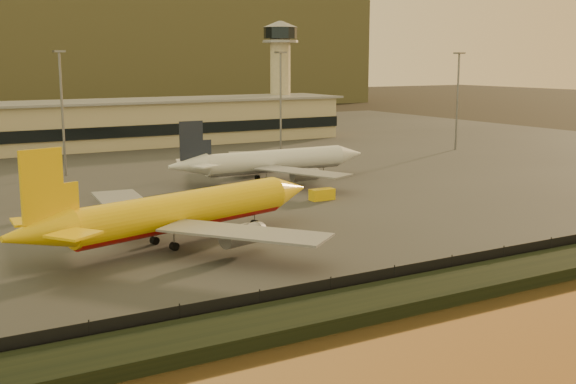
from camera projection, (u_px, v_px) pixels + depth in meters
name	position (u px, v px, depth m)	size (l,w,h in m)	color
ground	(312.00, 262.00, 85.94)	(900.00, 900.00, 0.00)	black
embankment	(404.00, 296.00, 71.36)	(320.00, 7.00, 1.40)	black
tarmac	(94.00, 163.00, 166.69)	(320.00, 220.00, 0.20)	#2D2D2D
perimeter_fence	(379.00, 280.00, 74.65)	(300.00, 0.05, 2.20)	black
terminal_building	(4.00, 129.00, 184.37)	(202.00, 25.00, 12.60)	tan
control_tower	(280.00, 66.00, 228.00)	(11.20, 11.20, 35.50)	tan
apron_light_masts	(186.00, 98.00, 154.28)	(152.20, 12.20, 25.40)	slate
dhl_cargo_jet	(179.00, 212.00, 92.95)	(46.38, 44.41, 14.05)	yellow
white_narrowbody_jet	(272.00, 162.00, 142.48)	(43.23, 42.36, 12.46)	white
gse_vehicle_yellow	(322.00, 194.00, 122.73)	(4.26, 1.92, 1.92)	yellow
gse_vehicle_white	(49.00, 223.00, 101.34)	(4.33, 1.95, 1.95)	white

